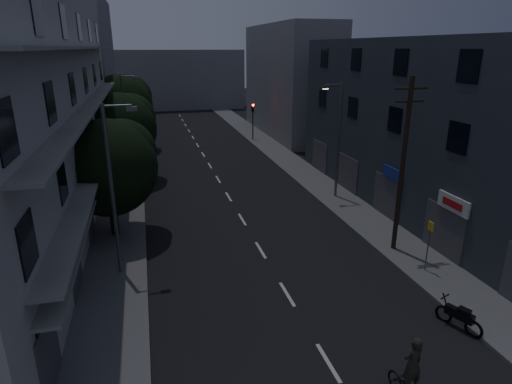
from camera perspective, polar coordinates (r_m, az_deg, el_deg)
name	(u,v)px	position (r m, az deg, el deg)	size (l,w,h in m)	color
ground	(217,178)	(36.14, -5.21, 1.91)	(160.00, 160.00, 0.00)	black
sidewalk_left	(124,184)	(35.75, -17.14, 1.07)	(3.00, 90.00, 0.15)	#565659
sidewalk_right	(301,171)	(37.99, 6.02, 2.85)	(3.00, 90.00, 0.15)	#565659
lane_markings	(206,160)	(42.09, -6.64, 4.30)	(0.15, 60.50, 0.01)	beige
building_left	(27,110)	(28.13, -28.19, 9.57)	(7.00, 36.00, 14.00)	#A8A8A3
building_right	(432,129)	(29.44, 22.37, 7.72)	(6.19, 28.00, 11.00)	#2A3038
building_far_left	(85,68)	(57.57, -21.85, 15.07)	(6.00, 20.00, 16.00)	slate
building_far_right	(289,81)	(54.21, 4.42, 14.56)	(6.00, 20.00, 13.00)	slate
building_far_end	(173,79)	(79.53, -10.95, 14.53)	(24.00, 8.00, 10.00)	slate
tree_near	(109,164)	(24.96, -19.02, 3.56)	(5.40, 5.40, 6.66)	black
tree_mid	(121,126)	(35.66, -17.60, 8.37)	(5.69, 5.69, 7.00)	black
tree_far	(122,103)	(46.87, -17.42, 11.28)	(6.26, 6.26, 7.74)	black
traffic_signal_far_right	(253,114)	(50.07, -0.42, 10.35)	(0.28, 0.37, 4.10)	black
traffic_signal_far_left	(135,119)	(48.53, -15.77, 9.39)	(0.28, 0.37, 4.10)	black
street_lamp_left_near	(114,183)	(20.34, -18.43, 1.12)	(1.51, 0.25, 8.00)	#5C6064
street_lamp_right	(337,135)	(30.49, 10.80, 7.41)	(1.51, 0.25, 8.00)	#575C5F
street_lamp_left_far	(126,117)	(39.85, -16.96, 9.55)	(1.51, 0.25, 8.00)	#505157
utility_pole	(403,163)	(22.84, 18.98, 3.64)	(1.80, 0.24, 9.00)	black
bus_stop_sign	(429,237)	(21.95, 22.10, -5.60)	(0.06, 0.35, 2.52)	#595B60
motorcycle	(459,317)	(18.97, 25.43, -14.85)	(0.93, 1.86, 1.26)	black
cyclist	(410,381)	(14.97, 19.85, -22.61)	(0.90, 1.94, 2.37)	black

